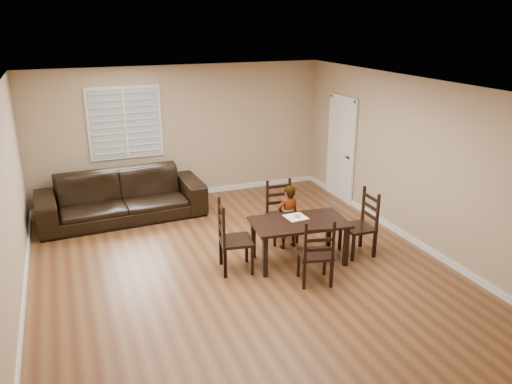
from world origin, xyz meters
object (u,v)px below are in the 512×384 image
dining_table (299,227)px  chair_left (227,240)px  chair_near (280,212)px  child (288,217)px  chair_right (365,225)px  chair_far (317,257)px  sofa (122,196)px  donut (297,216)px

dining_table → chair_left: bearing=179.6°
chair_near → child: size_ratio=0.95×
dining_table → chair_left: 1.12m
chair_near → chair_left: chair_left is taller
chair_left → chair_right: (2.22, -0.23, -0.02)m
dining_table → chair_near: chair_near is taller
chair_far → child: 1.29m
dining_table → chair_near: 0.94m
chair_near → sofa: size_ratio=0.34×
chair_near → donut: bearing=-90.6°
dining_table → chair_near: bearing=90.3°
chair_left → child: chair_left is taller
chair_left → donut: (1.14, 0.04, 0.20)m
sofa → chair_left: bearing=-68.6°
chair_near → chair_left: size_ratio=0.93×
chair_right → child: size_ratio=0.98×
chair_left → donut: size_ratio=11.26×
chair_near → chair_right: 1.45m
donut → dining_table: bearing=-102.3°
child → donut: (-0.02, -0.36, 0.16)m
chair_far → donut: (0.13, 0.93, 0.24)m
chair_near → donut: size_ratio=10.50×
dining_table → chair_right: bearing=0.5°
chair_right → chair_left: bearing=-94.3°
chair_far → child: child is taller
chair_far → chair_near: bearing=-82.7°
chair_far → child: (0.15, 1.28, 0.08)m
dining_table → chair_right: 1.12m
child → sofa: 3.25m
donut → chair_left: bearing=-178.2°
sofa → donut: bearing=-50.9°
sofa → chair_far: bearing=-60.8°
child → chair_left: bearing=12.7°
child → chair_right: bearing=143.4°
chair_near → dining_table: bearing=-92.0°
child → sofa: (-2.33, 2.26, -0.10)m
chair_near → chair_far: 1.70m
chair_near → chair_right: (1.02, -1.03, 0.01)m
dining_table → child: size_ratio=1.41×
chair_far → chair_right: chair_right is taller
dining_table → chair_right: (1.11, -0.11, -0.10)m
chair_near → donut: 0.80m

